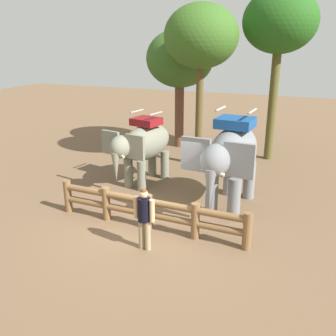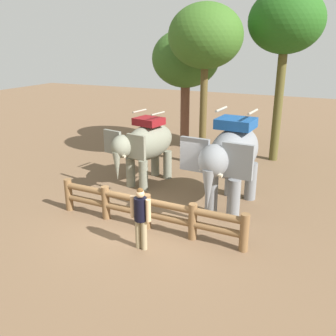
{
  "view_description": "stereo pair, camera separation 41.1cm",
  "coord_description": "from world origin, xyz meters",
  "px_view_note": "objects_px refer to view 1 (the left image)",
  "views": [
    {
      "loc": [
        4.24,
        -8.73,
        5.2
      ],
      "look_at": [
        0.0,
        1.45,
        1.4
      ],
      "focal_mm": 39.5,
      "sensor_mm": 36.0,
      "label": 1
    },
    {
      "loc": [
        4.62,
        -8.56,
        5.2
      ],
      "look_at": [
        0.0,
        1.45,
        1.4
      ],
      "focal_mm": 39.5,
      "sensor_mm": 36.0,
      "label": 2
    }
  ],
  "objects_px": {
    "log_fence": "(148,209)",
    "tree_far_left": "(280,23)",
    "tree_far_right": "(180,60)",
    "elephant_near_left": "(143,145)",
    "elephant_center": "(231,155)",
    "tree_back_center": "(201,38)",
    "tourist_woman_in_black": "(144,215)"
  },
  "relations": [
    {
      "from": "log_fence",
      "to": "tree_far_left",
      "type": "bearing_deg",
      "value": 75.08
    },
    {
      "from": "log_fence",
      "to": "tree_far_left",
      "type": "xyz_separation_m",
      "value": [
        2.21,
        8.29,
        5.29
      ]
    },
    {
      "from": "tree_far_right",
      "to": "elephant_near_left",
      "type": "bearing_deg",
      "value": -82.79
    },
    {
      "from": "elephant_center",
      "to": "tree_back_center",
      "type": "distance_m",
      "value": 5.81
    },
    {
      "from": "elephant_near_left",
      "to": "tourist_woman_in_black",
      "type": "relative_size",
      "value": 1.91
    },
    {
      "from": "log_fence",
      "to": "elephant_near_left",
      "type": "height_order",
      "value": "elephant_near_left"
    },
    {
      "from": "log_fence",
      "to": "elephant_near_left",
      "type": "bearing_deg",
      "value": 118.27
    },
    {
      "from": "elephant_center",
      "to": "tree_far_left",
      "type": "bearing_deg",
      "value": 86.23
    },
    {
      "from": "tree_far_left",
      "to": "tree_far_right",
      "type": "relative_size",
      "value": 1.26
    },
    {
      "from": "elephant_center",
      "to": "tree_back_center",
      "type": "relative_size",
      "value": 0.57
    },
    {
      "from": "log_fence",
      "to": "tree_back_center",
      "type": "height_order",
      "value": "tree_back_center"
    },
    {
      "from": "tourist_woman_in_black",
      "to": "tree_back_center",
      "type": "xyz_separation_m",
      "value": [
        -0.94,
        7.3,
        4.34
      ]
    },
    {
      "from": "elephant_near_left",
      "to": "tree_far_right",
      "type": "xyz_separation_m",
      "value": [
        -0.7,
        5.57,
        2.79
      ]
    },
    {
      "from": "tourist_woman_in_black",
      "to": "tree_back_center",
      "type": "distance_m",
      "value": 8.55
    },
    {
      "from": "log_fence",
      "to": "tree_back_center",
      "type": "distance_m",
      "value": 7.85
    },
    {
      "from": "elephant_near_left",
      "to": "tree_far_left",
      "type": "distance_m",
      "value": 7.77
    },
    {
      "from": "elephant_near_left",
      "to": "elephant_center",
      "type": "relative_size",
      "value": 0.87
    },
    {
      "from": "log_fence",
      "to": "tree_far_left",
      "type": "distance_m",
      "value": 10.08
    },
    {
      "from": "tree_back_center",
      "to": "tree_far_right",
      "type": "xyz_separation_m",
      "value": [
        -1.85,
        2.48,
        -0.99
      ]
    },
    {
      "from": "tree_far_left",
      "to": "elephant_center",
      "type": "bearing_deg",
      "value": -93.77
    },
    {
      "from": "tourist_woman_in_black",
      "to": "tree_far_left",
      "type": "distance_m",
      "value": 10.71
    },
    {
      "from": "tourist_woman_in_black",
      "to": "log_fence",
      "type": "bearing_deg",
      "value": 110.28
    },
    {
      "from": "elephant_near_left",
      "to": "elephant_center",
      "type": "xyz_separation_m",
      "value": [
        3.51,
        -0.89,
        0.26
      ]
    },
    {
      "from": "elephant_near_left",
      "to": "tourist_woman_in_black",
      "type": "height_order",
      "value": "elephant_near_left"
    },
    {
      "from": "tree_far_right",
      "to": "tree_far_left",
      "type": "bearing_deg",
      "value": -5.4
    },
    {
      "from": "log_fence",
      "to": "tree_far_right",
      "type": "height_order",
      "value": "tree_far_right"
    },
    {
      "from": "elephant_near_left",
      "to": "tree_far_right",
      "type": "bearing_deg",
      "value": 97.21
    },
    {
      "from": "elephant_center",
      "to": "tree_far_right",
      "type": "xyz_separation_m",
      "value": [
        -4.21,
        6.46,
        2.52
      ]
    },
    {
      "from": "elephant_near_left",
      "to": "tree_far_right",
      "type": "distance_m",
      "value": 6.27
    },
    {
      "from": "tourist_woman_in_black",
      "to": "tree_far_left",
      "type": "relative_size",
      "value": 0.23
    },
    {
      "from": "log_fence",
      "to": "elephant_near_left",
      "type": "distance_m",
      "value": 3.7
    },
    {
      "from": "tourist_woman_in_black",
      "to": "tree_back_center",
      "type": "relative_size",
      "value": 0.26
    }
  ]
}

